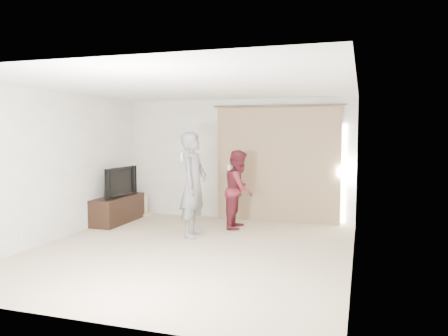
{
  "coord_description": "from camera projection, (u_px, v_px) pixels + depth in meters",
  "views": [
    {
      "loc": [
        2.59,
        -6.36,
        1.89
      ],
      "look_at": [
        0.2,
        1.2,
        1.24
      ],
      "focal_mm": 35.0,
      "sensor_mm": 36.0,
      "label": 1
    }
  ],
  "objects": [
    {
      "name": "scratching_post",
      "position": [
        143.0,
        207.0,
        9.88
      ],
      "size": [
        0.37,
        0.37,
        0.49
      ],
      "color": "#C7AD88",
      "rests_on": "ground"
    },
    {
      "name": "wall_back",
      "position": [
        237.0,
        159.0,
        9.49
      ],
      "size": [
        5.0,
        0.04,
        2.6
      ],
      "primitive_type": "cube",
      "color": "white",
      "rests_on": "ground"
    },
    {
      "name": "person_man",
      "position": [
        194.0,
        184.0,
        7.87
      ],
      "size": [
        0.47,
        0.7,
        1.9
      ],
      "color": "slate",
      "rests_on": "ground"
    },
    {
      "name": "ceiling",
      "position": [
        189.0,
        86.0,
        6.77
      ],
      "size": [
        5.0,
        5.5,
        0.01
      ],
      "primitive_type": "cube",
      "color": "white",
      "rests_on": "wall_back"
    },
    {
      "name": "tv_console",
      "position": [
        118.0,
        209.0,
        9.14
      ],
      "size": [
        0.49,
        1.43,
        0.55
      ],
      "primitive_type": "cube",
      "color": "black",
      "rests_on": "ground"
    },
    {
      "name": "person_woman",
      "position": [
        239.0,
        189.0,
        8.58
      ],
      "size": [
        0.61,
        0.77,
        1.54
      ],
      "color": "maroon",
      "rests_on": "ground"
    },
    {
      "name": "curtain",
      "position": [
        278.0,
        165.0,
        9.15
      ],
      "size": [
        2.8,
        0.11,
        2.46
      ],
      "color": "#9A7A5E",
      "rests_on": "ground"
    },
    {
      "name": "floor",
      "position": [
        190.0,
        250.0,
        6.98
      ],
      "size": [
        5.5,
        5.5,
        0.0
      ],
      "primitive_type": "plane",
      "color": "#C4B093",
      "rests_on": "ground"
    },
    {
      "name": "tv",
      "position": [
        117.0,
        182.0,
        9.09
      ],
      "size": [
        0.2,
        1.08,
        0.62
      ],
      "primitive_type": "imported",
      "rotation": [
        0.0,
        0.0,
        1.51
      ],
      "color": "black",
      "rests_on": "tv_console"
    },
    {
      "name": "wall_left",
      "position": [
        56.0,
        166.0,
        7.63
      ],
      "size": [
        0.04,
        5.5,
        2.6
      ],
      "color": "white",
      "rests_on": "ground"
    }
  ]
}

